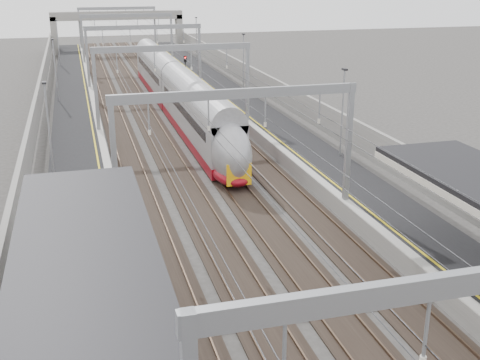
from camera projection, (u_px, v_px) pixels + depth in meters
platform_left at (77, 128)px, 51.45m from camera, size 4.00×120.00×1.00m
platform_right at (256, 117)px, 55.46m from camera, size 4.00×120.00×1.00m
tracks at (170, 127)px, 53.61m from camera, size 11.40×140.00×0.20m
overhead_line at (157, 49)px, 57.64m from camera, size 13.00×140.00×6.60m
overbridge at (117, 21)px, 101.99m from camera, size 22.00×2.20×6.90m
wall_left at (37, 118)px, 50.29m from camera, size 0.30×120.00×3.20m
wall_right at (289, 103)px, 55.90m from camera, size 0.30×120.00×3.20m
train at (179, 97)px, 56.58m from camera, size 2.53×46.03×4.00m
signal_green at (94, 60)px, 77.54m from camera, size 0.32×0.32×3.48m
signal_red_near at (170, 67)px, 71.47m from camera, size 0.32×0.32×3.48m
signal_red_far at (185, 64)px, 73.70m from camera, size 0.32×0.32×3.48m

